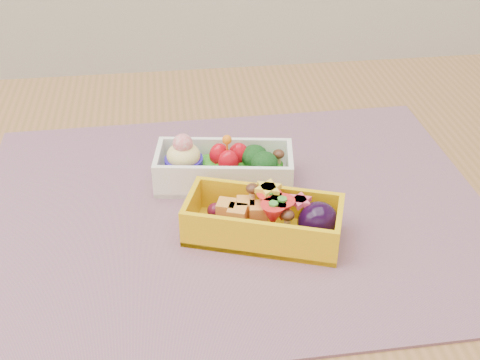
{
  "coord_description": "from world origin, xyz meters",
  "views": [
    {
      "loc": [
        -0.03,
        -0.59,
        1.18
      ],
      "look_at": [
        0.05,
        -0.01,
        0.79
      ],
      "focal_mm": 47.13,
      "sensor_mm": 36.0,
      "label": 1
    }
  ],
  "objects": [
    {
      "name": "table",
      "position": [
        0.0,
        0.0,
        0.65
      ],
      "size": [
        1.2,
        0.8,
        0.75
      ],
      "color": "brown",
      "rests_on": "ground"
    },
    {
      "name": "placemat",
      "position": [
        0.04,
        -0.01,
        0.75
      ],
      "size": [
        0.59,
        0.46,
        0.0
      ],
      "primitive_type": "cube",
      "rotation": [
        0.0,
        0.0,
        0.01
      ],
      "color": "#895E64",
      "rests_on": "table"
    },
    {
      "name": "bento_white",
      "position": [
        0.04,
        0.04,
        0.78
      ],
      "size": [
        0.17,
        0.1,
        0.07
      ],
      "rotation": [
        0.0,
        0.0,
        -0.16
      ],
      "color": "white",
      "rests_on": "placemat"
    },
    {
      "name": "bento_yellow",
      "position": [
        0.07,
        -0.07,
        0.78
      ],
      "size": [
        0.18,
        0.12,
        0.06
      ],
      "rotation": [
        0.0,
        0.0,
        -0.34
      ],
      "color": "#E7B00B",
      "rests_on": "placemat"
    }
  ]
}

